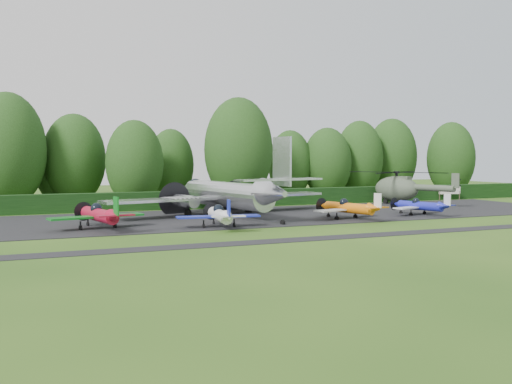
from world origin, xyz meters
name	(u,v)px	position (x,y,z in m)	size (l,w,h in m)	color
ground	(316,227)	(0.00, 0.00, 0.00)	(160.00, 160.00, 0.00)	#244714
apron	(268,216)	(0.00, 10.00, 0.00)	(70.00, 18.00, 0.01)	black
taxiway_verge	(355,236)	(0.00, -6.00, 0.00)	(70.00, 2.00, 0.00)	black
hedgerow	(230,207)	(0.00, 21.00, 0.00)	(90.00, 1.60, 2.00)	black
transport_plane	(227,194)	(-3.81, 11.29, 2.20)	(24.61, 18.87, 7.89)	silver
light_plane_red	(99,215)	(-16.99, 5.12, 1.22)	(7.65, 8.04, 2.94)	maroon
light_plane_white	(220,215)	(-7.72, 2.34, 1.11)	(6.92, 7.28, 2.66)	silver
light_plane_orange	(349,208)	(5.57, 3.91, 1.12)	(7.00, 7.36, 2.69)	orange
light_plane_blue	(420,206)	(14.19, 4.36, 0.99)	(6.22, 6.54, 2.39)	#1A1FA0
helicopter	(397,186)	(20.59, 16.83, 2.20)	(12.70, 14.87, 4.09)	#3D4A39
sign_board	(450,191)	(31.42, 19.66, 1.24)	(3.25, 0.12, 1.83)	#3F3326
tree_0	(451,158)	(39.78, 29.01, 5.67)	(7.35, 7.35, 11.35)	black
tree_1	(238,150)	(3.41, 27.12, 6.77)	(8.86, 8.86, 13.56)	black
tree_4	(359,159)	(23.95, 30.60, 5.62)	(7.06, 7.06, 11.27)	black
tree_5	(59,169)	(-18.18, 34.12, 4.33)	(5.94, 5.94, 8.68)	black
tree_6	(327,163)	(17.86, 29.50, 5.02)	(6.95, 6.95, 10.07)	black
tree_7	(391,157)	(30.65, 31.87, 5.90)	(7.77, 7.77, 11.82)	black
tree_8	(135,163)	(-10.03, 26.85, 5.14)	(6.89, 6.89, 10.31)	black
tree_9	(290,164)	(12.67, 30.93, 4.82)	(6.21, 6.21, 9.67)	black
tree_10	(8,150)	(-24.00, 30.00, 6.68)	(8.59, 8.59, 13.37)	black
tree_11	(171,165)	(-4.02, 33.09, 4.81)	(6.13, 6.13, 9.65)	black
tree_12	(74,159)	(-16.43, 32.58, 5.63)	(7.69, 7.69, 11.27)	black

